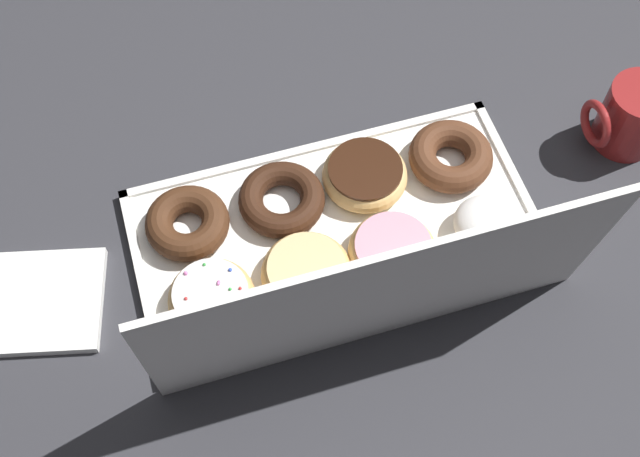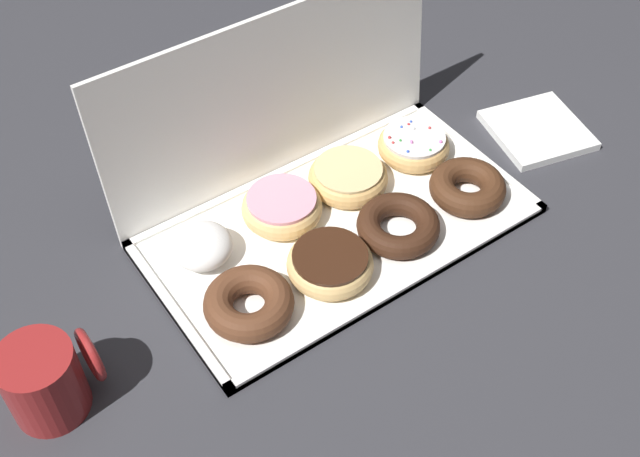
{
  "view_description": "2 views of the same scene",
  "coord_description": "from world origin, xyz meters",
  "views": [
    {
      "loc": [
        0.18,
        0.5,
        0.95
      ],
      "look_at": [
        0.03,
        0.01,
        0.04
      ],
      "focal_mm": 45.42,
      "sensor_mm": 36.0,
      "label": 1
    },
    {
      "loc": [
        -0.46,
        -0.61,
        0.84
      ],
      "look_at": [
        -0.05,
        -0.02,
        0.05
      ],
      "focal_mm": 44.64,
      "sensor_mm": 36.0,
      "label": 2
    }
  ],
  "objects": [
    {
      "name": "napkin_stack",
      "position": [
        0.39,
        -0.01,
        0.01
      ],
      "size": [
        0.17,
        0.17,
        0.01
      ],
      "primitive_type": "cube",
      "rotation": [
        0.0,
        0.0,
        -0.24
      ],
      "color": "white",
      "rests_on": "ground"
    },
    {
      "name": "ground_plane",
      "position": [
        0.0,
        0.0,
        0.0
      ],
      "size": [
        3.0,
        3.0,
        0.0
      ],
      "primitive_type": "plane",
      "color": "#333338"
    },
    {
      "name": "donut_box",
      "position": [
        0.0,
        0.0,
        0.01
      ],
      "size": [
        0.54,
        0.29,
        0.01
      ],
      "color": "white",
      "rests_on": "ground"
    },
    {
      "name": "chocolate_cake_ring_donut_0",
      "position": [
        -0.18,
        -0.06,
        0.03
      ],
      "size": [
        0.12,
        0.12,
        0.04
      ],
      "color": "#59331E",
      "rests_on": "donut_box"
    },
    {
      "name": "chocolate_cake_ring_donut_2",
      "position": [
        0.06,
        -0.06,
        0.03
      ],
      "size": [
        0.12,
        0.12,
        0.03
      ],
      "color": "#381E11",
      "rests_on": "donut_box"
    },
    {
      "name": "sprinkle_donut_7",
      "position": [
        0.18,
        0.06,
        0.03
      ],
      "size": [
        0.11,
        0.11,
        0.04
      ],
      "color": "tan",
      "rests_on": "donut_box"
    },
    {
      "name": "chocolate_frosted_donut_1",
      "position": [
        -0.06,
        -0.06,
        0.03
      ],
      "size": [
        0.12,
        0.12,
        0.04
      ],
      "color": "#E5B770",
      "rests_on": "donut_box"
    },
    {
      "name": "powdered_filled_donut_4",
      "position": [
        -0.19,
        0.06,
        0.03
      ],
      "size": [
        0.08,
        0.08,
        0.05
      ],
      "color": "white",
      "rests_on": "donut_box"
    },
    {
      "name": "coffee_mug",
      "position": [
        -0.44,
        -0.03,
        0.05
      ],
      "size": [
        0.11,
        0.09,
        0.1
      ],
      "color": "maroon",
      "rests_on": "ground"
    },
    {
      "name": "glazed_ring_donut_6",
      "position": [
        0.06,
        0.06,
        0.03
      ],
      "size": [
        0.12,
        0.12,
        0.04
      ],
      "color": "tan",
      "rests_on": "donut_box"
    },
    {
      "name": "chocolate_cake_ring_donut_3",
      "position": [
        0.19,
        -0.06,
        0.03
      ],
      "size": [
        0.11,
        0.11,
        0.04
      ],
      "color": "#472816",
      "rests_on": "donut_box"
    },
    {
      "name": "box_lid_open",
      "position": [
        0.0,
        0.16,
        0.13
      ],
      "size": [
        0.54,
        0.03,
        0.26
      ],
      "primitive_type": "cube",
      "rotation": [
        1.47,
        0.0,
        0.0
      ],
      "color": "white",
      "rests_on": "ground"
    },
    {
      "name": "pink_frosted_donut_5",
      "position": [
        -0.06,
        0.06,
        0.03
      ],
      "size": [
        0.12,
        0.12,
        0.04
      ],
      "color": "#E5B770",
      "rests_on": "donut_box"
    }
  ]
}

